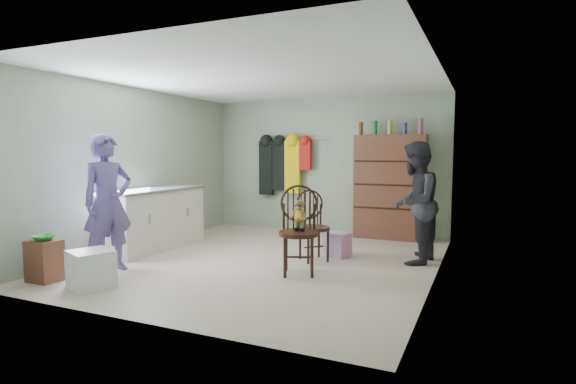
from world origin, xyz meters
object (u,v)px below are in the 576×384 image
at_px(counter, 154,218).
at_px(chair_front, 299,224).
at_px(chair_far, 312,223).
at_px(dresser, 390,187).

distance_m(counter, chair_front, 2.66).
relative_size(chair_far, dresser, 0.48).
bearing_deg(chair_front, dresser, 56.37).
relative_size(counter, chair_far, 1.90).
height_order(chair_front, chair_far, chair_front).
bearing_deg(dresser, counter, -144.31).
height_order(chair_front, dresser, dresser).
height_order(chair_far, dresser, dresser).
bearing_deg(chair_front, counter, 149.24).
bearing_deg(dresser, chair_front, -101.98).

